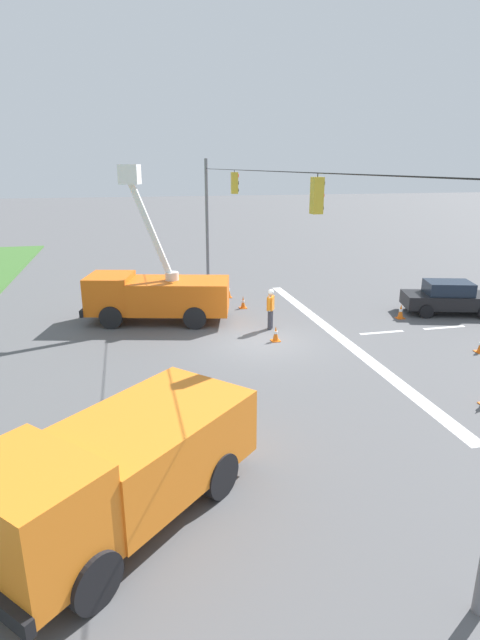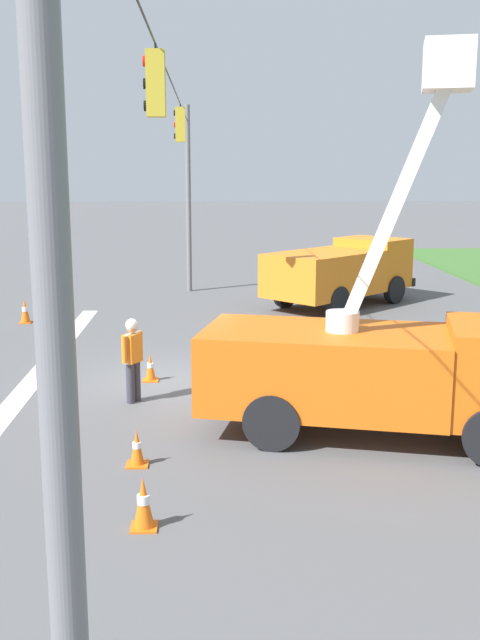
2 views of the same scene
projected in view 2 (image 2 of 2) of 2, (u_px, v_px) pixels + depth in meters
name	position (u px, v px, depth m)	size (l,w,h in m)	color
ground_plane	(176.00, 380.00, 17.21)	(200.00, 200.00, 0.00)	#565659
signal_gantry	(173.00, 193.00, 16.41)	(26.20, 0.33, 7.20)	slate
utility_truck_bucket_lift	(383.00, 363.00, 13.38)	(3.84, 6.77, 6.84)	orange
utility_truck_support_near	(341.00, 270.00, 26.54)	(5.89, 6.05, 2.28)	orange
road_worker	(133.00, 355.00, 15.45)	(0.57, 0.41, 1.77)	#383842
traffic_cone_foreground_left	(137.00, 448.00, 12.21)	(0.36, 0.36, 0.61)	orange
traffic_cone_mid_right	(25.00, 311.00, 23.61)	(0.36, 0.36, 0.77)	orange
traffic_cone_near_bucket	(143.00, 503.00, 10.05)	(0.36, 0.36, 0.73)	orange
traffic_cone_lane_edge_b	(150.00, 368.00, 17.13)	(0.36, 0.36, 0.64)	orange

